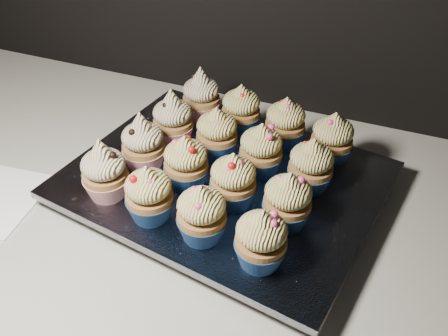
# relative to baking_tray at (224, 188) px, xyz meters

# --- Properties ---
(worktop) EXTENTS (2.44, 0.64, 0.04)m
(worktop) POSITION_rel_baking_tray_xyz_m (0.09, -0.03, -0.03)
(worktop) COLOR beige
(worktop) RESTS_ON cabinet
(baking_tray) EXTENTS (0.45, 0.37, 0.02)m
(baking_tray) POSITION_rel_baking_tray_xyz_m (0.00, 0.00, 0.00)
(baking_tray) COLOR black
(baking_tray) RESTS_ON worktop
(foil_lining) EXTENTS (0.48, 0.41, 0.01)m
(foil_lining) POSITION_rel_baking_tray_xyz_m (-0.00, 0.00, 0.02)
(foil_lining) COLOR silver
(foil_lining) RESTS_ON baking_tray
(cupcake_0) EXTENTS (0.06, 0.06, 0.10)m
(cupcake_0) POSITION_rel_baking_tray_xyz_m (-0.14, -0.10, 0.06)
(cupcake_0) COLOR #AC182B
(cupcake_0) RESTS_ON foil_lining
(cupcake_1) EXTENTS (0.06, 0.06, 0.08)m
(cupcake_1) POSITION_rel_baking_tray_xyz_m (-0.06, -0.11, 0.06)
(cupcake_1) COLOR navy
(cupcake_1) RESTS_ON foil_lining
(cupcake_2) EXTENTS (0.06, 0.06, 0.08)m
(cupcake_2) POSITION_rel_baking_tray_xyz_m (0.02, -0.12, 0.06)
(cupcake_2) COLOR navy
(cupcake_2) RESTS_ON foil_lining
(cupcake_3) EXTENTS (0.06, 0.06, 0.08)m
(cupcake_3) POSITION_rel_baking_tray_xyz_m (0.10, -0.13, 0.06)
(cupcake_3) COLOR navy
(cupcake_3) RESTS_ON foil_lining
(cupcake_4) EXTENTS (0.06, 0.06, 0.10)m
(cupcake_4) POSITION_rel_baking_tray_xyz_m (-0.12, -0.02, 0.06)
(cupcake_4) COLOR #AC182B
(cupcake_4) RESTS_ON foil_lining
(cupcake_5) EXTENTS (0.06, 0.06, 0.08)m
(cupcake_5) POSITION_rel_baking_tray_xyz_m (-0.04, -0.03, 0.06)
(cupcake_5) COLOR navy
(cupcake_5) RESTS_ON foil_lining
(cupcake_6) EXTENTS (0.06, 0.06, 0.08)m
(cupcake_6) POSITION_rel_baking_tray_xyz_m (0.03, -0.05, 0.06)
(cupcake_6) COLOR navy
(cupcake_6) RESTS_ON foil_lining
(cupcake_7) EXTENTS (0.06, 0.06, 0.08)m
(cupcake_7) POSITION_rel_baking_tray_xyz_m (0.11, -0.06, 0.06)
(cupcake_7) COLOR navy
(cupcake_7) RESTS_ON foil_lining
(cupcake_8) EXTENTS (0.06, 0.06, 0.10)m
(cupcake_8) POSITION_rel_baking_tray_xyz_m (-0.11, 0.05, 0.06)
(cupcake_8) COLOR #AC182B
(cupcake_8) RESTS_ON foil_lining
(cupcake_9) EXTENTS (0.06, 0.06, 0.08)m
(cupcake_9) POSITION_rel_baking_tray_xyz_m (-0.03, 0.05, 0.06)
(cupcake_9) COLOR navy
(cupcake_9) RESTS_ON foil_lining
(cupcake_10) EXTENTS (0.06, 0.06, 0.08)m
(cupcake_10) POSITION_rel_baking_tray_xyz_m (0.04, 0.03, 0.06)
(cupcake_10) COLOR navy
(cupcake_10) RESTS_ON foil_lining
(cupcake_11) EXTENTS (0.06, 0.06, 0.08)m
(cupcake_11) POSITION_rel_baking_tray_xyz_m (0.12, 0.02, 0.06)
(cupcake_11) COLOR navy
(cupcake_11) RESTS_ON foil_lining
(cupcake_12) EXTENTS (0.06, 0.06, 0.10)m
(cupcake_12) POSITION_rel_baking_tray_xyz_m (-0.09, 0.14, 0.06)
(cupcake_12) COLOR #AC182B
(cupcake_12) RESTS_ON foil_lining
(cupcake_13) EXTENTS (0.06, 0.06, 0.08)m
(cupcake_13) POSITION_rel_baking_tray_xyz_m (-0.02, 0.12, 0.06)
(cupcake_13) COLOR navy
(cupcake_13) RESTS_ON foil_lining
(cupcake_14) EXTENTS (0.06, 0.06, 0.08)m
(cupcake_14) POSITION_rel_baking_tray_xyz_m (0.06, 0.11, 0.06)
(cupcake_14) COLOR navy
(cupcake_14) RESTS_ON foil_lining
(cupcake_15) EXTENTS (0.06, 0.06, 0.08)m
(cupcake_15) POSITION_rel_baking_tray_xyz_m (0.13, 0.10, 0.06)
(cupcake_15) COLOR navy
(cupcake_15) RESTS_ON foil_lining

